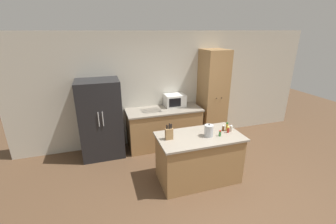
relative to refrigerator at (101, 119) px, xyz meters
name	(u,v)px	position (x,y,z in m)	size (l,w,h in m)	color
ground_plane	(215,196)	(1.70, -1.97, -0.84)	(14.00, 14.00, 0.00)	brown
wall_back	(172,88)	(1.70, 0.36, 0.46)	(7.20, 0.06, 2.60)	beige
refrigerator	(101,119)	(0.00, 0.00, 0.00)	(0.86, 0.69, 1.67)	black
back_counter	(164,127)	(1.40, 0.01, -0.38)	(1.71, 0.69, 0.91)	#9E7547
pantry_cabinet	(212,96)	(2.62, 0.03, 0.26)	(0.56, 0.64, 2.20)	#9E7547
kitchen_island	(199,158)	(1.61, -1.44, -0.39)	(1.48, 0.80, 0.89)	#9E7547
microwave	(175,100)	(1.71, 0.14, 0.21)	(0.47, 0.35, 0.28)	white
knife_block	(169,134)	(1.06, -1.41, 0.15)	(0.13, 0.07, 0.29)	#9E7547
spice_bottle_tall_dark	(227,127)	(2.17, -1.40, 0.12)	(0.04, 0.04, 0.16)	gold
spice_bottle_short_red	(223,128)	(2.10, -1.39, 0.10)	(0.04, 0.04, 0.11)	#563319
spice_bottle_amber_oil	(228,130)	(2.15, -1.48, 0.10)	(0.04, 0.04, 0.11)	#B2281E
spice_bottle_green_herb	(220,133)	(1.94, -1.56, 0.10)	(0.04, 0.04, 0.10)	#337033
spice_bottle_pale_salt	(231,128)	(2.23, -1.45, 0.10)	(0.05, 0.05, 0.11)	beige
kettle	(209,131)	(1.75, -1.50, 0.15)	(0.15, 0.15, 0.23)	#B2B5B7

